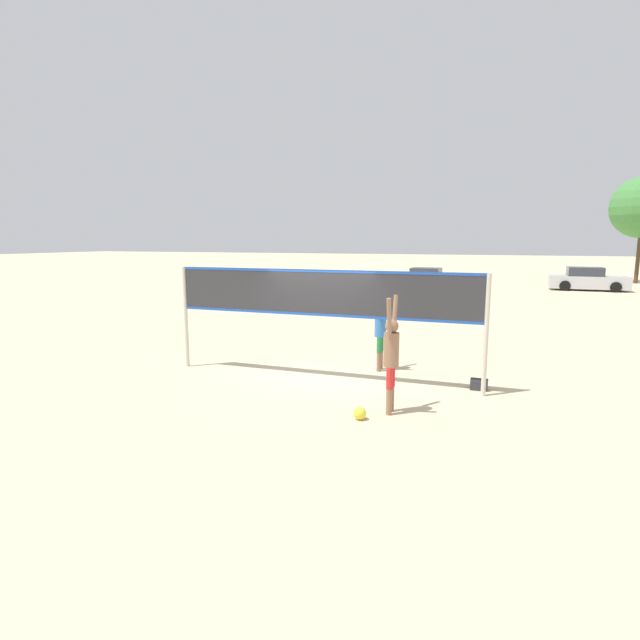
% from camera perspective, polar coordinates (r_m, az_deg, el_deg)
% --- Properties ---
extents(ground_plane, '(200.00, 200.00, 0.00)m').
position_cam_1_polar(ground_plane, '(11.53, 0.00, -6.81)').
color(ground_plane, beige).
extents(volleyball_net, '(7.23, 0.09, 2.52)m').
position_cam_1_polar(volleyball_net, '(11.17, 0.00, 2.33)').
color(volleyball_net, beige).
rests_on(volleyball_net, ground_plane).
extents(player_spiker, '(0.28, 0.71, 2.18)m').
position_cam_1_polar(player_spiker, '(9.17, 8.14, -3.69)').
color(player_spiker, '#8C664C').
rests_on(player_spiker, ground_plane).
extents(player_blocker, '(0.28, 0.70, 2.07)m').
position_cam_1_polar(player_blocker, '(12.18, 6.92, -0.77)').
color(player_blocker, '#8C664C').
rests_on(player_blocker, ground_plane).
extents(volleyball, '(0.23, 0.23, 0.23)m').
position_cam_1_polar(volleyball, '(9.07, 4.57, -10.59)').
color(volleyball, yellow).
rests_on(volleyball, ground_plane).
extents(gear_bag, '(0.36, 0.27, 0.22)m').
position_cam_1_polar(gear_bag, '(11.30, 17.72, -7.03)').
color(gear_bag, '#2D2D33').
rests_on(gear_bag, ground_plane).
extents(parked_car_near, '(4.53, 1.92, 1.46)m').
position_cam_1_polar(parked_car_near, '(35.86, 28.26, 4.05)').
color(parked_car_near, '#B7B7BC').
rests_on(parked_car_near, ground_plane).
extents(parked_car_mid, '(4.38, 2.10, 1.27)m').
position_cam_1_polar(parked_car_mid, '(35.02, 12.27, 4.71)').
color(parked_car_mid, '#232328').
rests_on(parked_car_mid, ground_plane).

